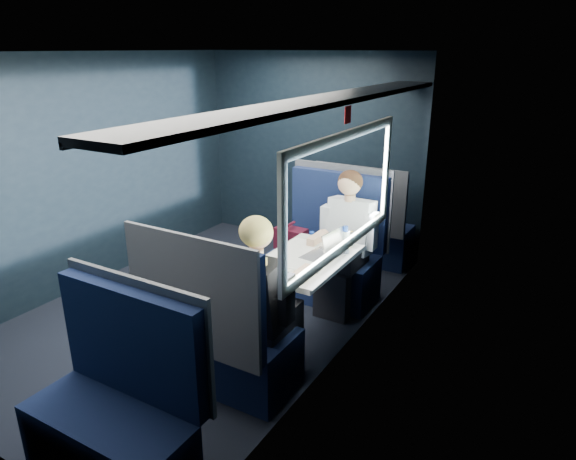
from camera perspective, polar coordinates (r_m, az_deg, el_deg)
The scene contains 13 objects.
ground at distance 4.98m, azimuth -9.09°, elevation -8.63°, with size 2.80×4.20×0.01m, color black.
room_shell at distance 4.46m, azimuth -9.88°, elevation 8.31°, with size 3.00×4.40×2.40m.
table at distance 4.16m, azimuth 1.58°, elevation -4.03°, with size 0.62×1.00×0.74m.
seat_bay_near at distance 5.05m, azimuth 4.38°, elevation -2.69°, with size 1.04×0.62×1.26m.
seat_bay_far at distance 3.71m, azimuth -7.65°, elevation -11.66°, with size 1.04×0.62×1.26m.
seat_row_front at distance 5.84m, azimuth 8.48°, elevation 0.21°, with size 1.04×0.51×1.16m.
seat_row_back at distance 3.18m, azimuth -18.37°, elevation -18.77°, with size 1.04×0.51×1.16m.
man at distance 4.69m, azimuth 6.42°, elevation -0.60°, with size 0.53×0.56×1.32m.
woman at distance 3.55m, azimuth -2.99°, elevation -7.26°, with size 0.53×0.56×1.32m.
papers at distance 4.05m, azimuth 1.69°, elevation -3.48°, with size 0.60×0.87×0.01m, color white.
laptop at distance 4.10m, azimuth 4.44°, elevation -2.26°, with size 0.27×0.34×0.24m.
bottle_small at distance 4.19m, azimuth 6.37°, elevation -1.29°, with size 0.07×0.07×0.24m.
cup at distance 4.39m, azimuth 6.90°, elevation -1.16°, with size 0.07×0.07×0.09m, color white.
Camera 1 is at (2.85, -3.34, 2.33)m, focal length 32.00 mm.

